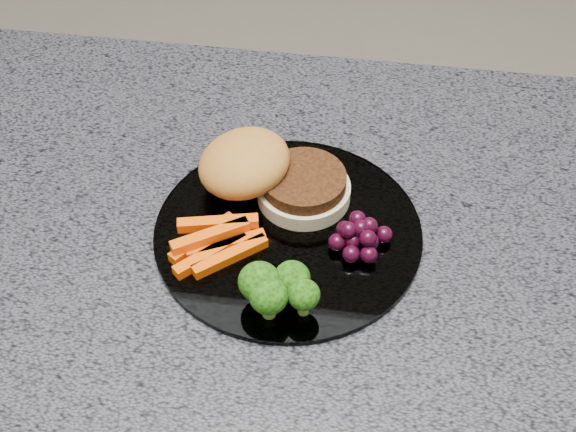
% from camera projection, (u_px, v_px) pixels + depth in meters
% --- Properties ---
extents(countertop, '(1.20, 0.60, 0.04)m').
position_uv_depth(countertop, '(299.00, 253.00, 0.79)').
color(countertop, '#4A4B54').
rests_on(countertop, island_cabinet).
extents(plate, '(0.26, 0.26, 0.01)m').
position_uv_depth(plate, '(288.00, 232.00, 0.78)').
color(plate, white).
rests_on(plate, countertop).
extents(burger, '(0.16, 0.10, 0.05)m').
position_uv_depth(burger, '(265.00, 175.00, 0.80)').
color(burger, beige).
rests_on(burger, plate).
extents(carrot_sticks, '(0.09, 0.08, 0.02)m').
position_uv_depth(carrot_sticks, '(216.00, 241.00, 0.76)').
color(carrot_sticks, '#F45404').
rests_on(carrot_sticks, plate).
extents(broccoli, '(0.07, 0.06, 0.04)m').
position_uv_depth(broccoli, '(276.00, 287.00, 0.70)').
color(broccoli, '#609636').
rests_on(broccoli, plate).
extents(grape_bunch, '(0.06, 0.05, 0.03)m').
position_uv_depth(grape_bunch, '(360.00, 236.00, 0.75)').
color(grape_bunch, black).
rests_on(grape_bunch, plate).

